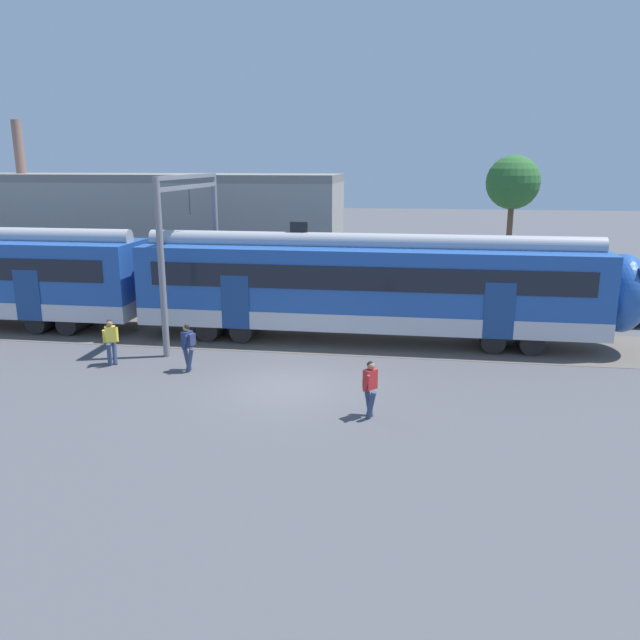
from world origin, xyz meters
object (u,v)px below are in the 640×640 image
object	(u,v)px
pedestrian_red	(370,385)
pedestrian_navy	(188,344)
commuter_train	(162,280)
pedestrian_yellow	(111,338)

from	to	relation	value
pedestrian_red	pedestrian_navy	bearing A→B (deg)	154.31
commuter_train	pedestrian_navy	xyz separation A→B (m)	(2.79, -4.70, -1.26)
pedestrian_yellow	pedestrian_navy	world-z (taller)	same
commuter_train	pedestrian_red	xyz separation A→B (m)	(9.23, -7.80, -1.29)
pedestrian_yellow	commuter_train	bearing A→B (deg)	88.12
pedestrian_navy	pedestrian_red	size ratio (longest dim) A/B	1.00
commuter_train	pedestrian_red	bearing A→B (deg)	-40.18
pedestrian_yellow	pedestrian_red	bearing A→B (deg)	-19.68
pedestrian_yellow	pedestrian_navy	distance (m)	2.95
commuter_train	pedestrian_navy	size ratio (longest dim) A/B	22.83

